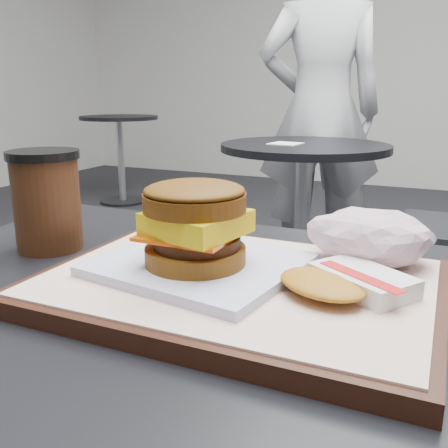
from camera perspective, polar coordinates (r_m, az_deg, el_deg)
serving_tray at (r=0.50m, az=1.62°, el=-7.01°), size 0.38×0.28×0.02m
breakfast_sandwich at (r=0.49m, az=-3.12°, el=-1.15°), size 0.21×0.20×0.09m
hash_brown at (r=0.46m, az=13.60°, el=-6.44°), size 0.14×0.13×0.02m
crumpled_wrapper at (r=0.54m, az=16.26°, el=-1.35°), size 0.13×0.10×0.06m
coffee_cup at (r=0.66m, az=-19.60°, el=2.67°), size 0.09×0.09×0.13m
neighbor_table at (r=2.15m, az=9.02°, el=3.74°), size 0.70×0.70×0.75m
napkin at (r=2.09m, az=7.06°, el=9.10°), size 0.13×0.13×0.00m
patron at (r=2.61m, az=10.93°, el=12.49°), size 0.74×0.62×1.72m
bg_table_mid at (r=4.44m, az=-11.82°, el=9.58°), size 0.66×0.66×0.75m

